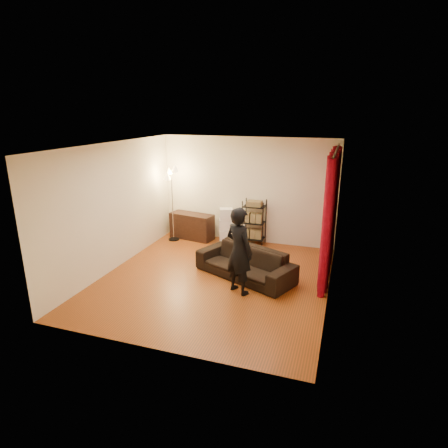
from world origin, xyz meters
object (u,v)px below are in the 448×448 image
(sofa, at_px, (245,263))
(floor_lamp, at_px, (173,205))
(storage_boxes, at_px, (226,225))
(person, at_px, (239,251))
(media_cabinet, at_px, (192,226))
(wire_shelf, at_px, (254,222))

(sofa, xyz_separation_m, floor_lamp, (-2.41, 1.62, 0.66))
(sofa, bearing_deg, storage_boxes, 141.79)
(person, distance_m, storage_boxes, 2.96)
(media_cabinet, height_order, storage_boxes, storage_boxes)
(sofa, distance_m, storage_boxes, 2.28)
(storage_boxes, bearing_deg, person, -67.15)
(media_cabinet, xyz_separation_m, wire_shelf, (1.69, 0.08, 0.24))
(media_cabinet, distance_m, storage_boxes, 0.94)
(person, bearing_deg, storage_boxes, -38.86)
(person, relative_size, media_cabinet, 1.42)
(media_cabinet, bearing_deg, storage_boxes, 17.30)
(person, relative_size, floor_lamp, 0.86)
(storage_boxes, height_order, floor_lamp, floor_lamp)
(person, relative_size, storage_boxes, 1.89)
(media_cabinet, distance_m, floor_lamp, 0.80)
(media_cabinet, relative_size, wire_shelf, 1.01)
(media_cabinet, bearing_deg, sofa, -33.32)
(storage_boxes, bearing_deg, sofa, -61.94)
(media_cabinet, height_order, floor_lamp, floor_lamp)
(media_cabinet, height_order, wire_shelf, wire_shelf)
(person, xyz_separation_m, storage_boxes, (-1.14, 2.70, -0.39))
(media_cabinet, relative_size, floor_lamp, 0.61)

